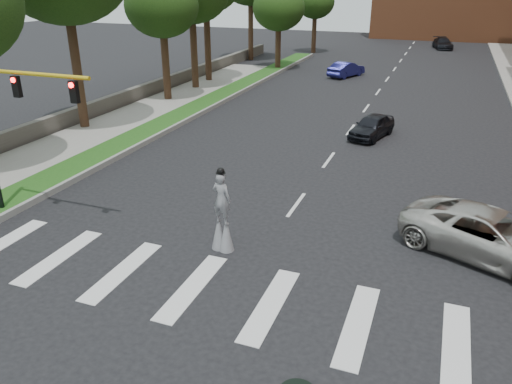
{
  "coord_description": "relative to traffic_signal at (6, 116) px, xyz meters",
  "views": [
    {
      "loc": [
        5.2,
        -10.51,
        8.89
      ],
      "look_at": [
        -0.69,
        5.0,
        1.7
      ],
      "focal_mm": 35.0,
      "sensor_mm": 36.0,
      "label": 1
    }
  ],
  "objects": [
    {
      "name": "tree_7",
      "position": [
        -1.29,
        49.79,
        1.8
      ],
      "size": [
        4.66,
        4.66,
        7.99
      ],
      "color": "#352115",
      "rests_on": "ground"
    },
    {
      "name": "car_near",
      "position": [
        11.22,
        15.9,
        -3.47
      ],
      "size": [
        2.58,
        4.27,
        1.36
      ],
      "primitive_type": "imported",
      "rotation": [
        0.0,
        0.0,
        -0.26
      ],
      "color": "black",
      "rests_on": "ground"
    },
    {
      "name": "stilt_performer",
      "position": [
        8.41,
        0.5,
        -2.89
      ],
      "size": [
        0.84,
        0.57,
        3.08
      ],
      "rotation": [
        0.0,
        0.0,
        2.98
      ],
      "color": "#352115",
      "rests_on": "ground"
    },
    {
      "name": "median_curb",
      "position": [
        -0.67,
        17.0,
        -4.01
      ],
      "size": [
        0.2,
        60.0,
        0.28
      ],
      "primitive_type": "cube",
      "color": "gray",
      "rests_on": "ground"
    },
    {
      "name": "sidewalk_left",
      "position": [
        -4.72,
        7.0,
        -4.06
      ],
      "size": [
        4.0,
        60.0,
        0.18
      ],
      "primitive_type": "cube",
      "color": "gray",
      "rests_on": "ground"
    },
    {
      "name": "car_far",
      "position": [
        13.87,
        59.34,
        -3.44
      ],
      "size": [
        3.07,
        5.24,
        1.42
      ],
      "primitive_type": "imported",
      "rotation": [
        0.0,
        0.0,
        0.23
      ],
      "color": "black",
      "rests_on": "ground"
    },
    {
      "name": "tree_6",
      "position": [
        -1.55,
        36.38,
        1.8
      ],
      "size": [
        5.17,
        5.17,
        8.19
      ],
      "color": "#352115",
      "rests_on": "ground"
    },
    {
      "name": "ground_plane",
      "position": [
        9.78,
        -3.0,
        -4.15
      ],
      "size": [
        160.0,
        160.0,
        0.0
      ],
      "primitive_type": "plane",
      "color": "black",
      "rests_on": "ground"
    },
    {
      "name": "grass_median",
      "position": [
        -1.72,
        17.0,
        -4.03
      ],
      "size": [
        2.0,
        60.0,
        0.25
      ],
      "primitive_type": "cube",
      "color": "#1B4914",
      "rests_on": "ground"
    },
    {
      "name": "traffic_signal",
      "position": [
        0.0,
        0.0,
        0.0
      ],
      "size": [
        5.3,
        0.23,
        6.2
      ],
      "color": "black",
      "rests_on": "ground"
    },
    {
      "name": "stone_wall",
      "position": [
        -7.22,
        19.0,
        -3.6
      ],
      "size": [
        0.5,
        56.0,
        1.1
      ],
      "primitive_type": "cube",
      "color": "#504B44",
      "rests_on": "ground"
    },
    {
      "name": "tree_3",
      "position": [
        -5.02,
        19.96,
        2.75
      ],
      "size": [
        5.36,
        5.36,
        9.23
      ],
      "color": "#352115",
      "rests_on": "ground"
    },
    {
      "name": "car_mid",
      "position": [
        5.89,
        34.84,
        -3.44
      ],
      "size": [
        3.05,
        4.56,
        1.42
      ],
      "primitive_type": "imported",
      "rotation": [
        0.0,
        0.0,
        2.75
      ],
      "color": "navy",
      "rests_on": "ground"
    },
    {
      "name": "suv_crossing",
      "position": [
        17.14,
        3.26,
        -3.33
      ],
      "size": [
        6.54,
        4.85,
        1.65
      ],
      "primitive_type": "imported",
      "rotation": [
        0.0,
        0.0,
        1.17
      ],
      "color": "beige",
      "rests_on": "ground"
    }
  ]
}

